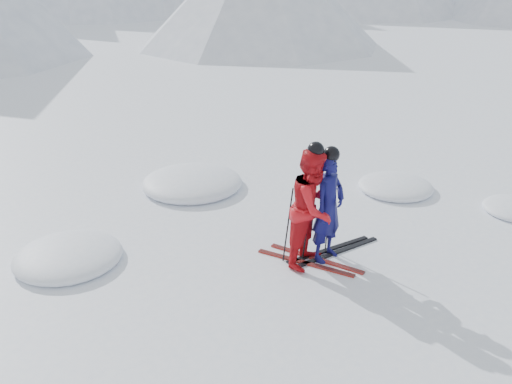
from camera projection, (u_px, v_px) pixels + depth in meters
ground at (362, 230)px, 9.94m from camera, size 160.00×160.00×0.00m
skier_blue at (328, 207)px, 8.67m from camera, size 0.76×0.60×1.84m
skier_red at (313, 208)px, 8.53m from camera, size 1.17×1.06×1.96m
pole_blue_left at (307, 226)px, 8.75m from camera, size 0.12×0.09×1.22m
pole_blue_right at (328, 215)px, 9.11m from camera, size 0.12×0.07×1.23m
pole_red_left at (288, 225)px, 8.69m from camera, size 0.13×0.10×1.30m
pole_red_right at (320, 218)px, 8.93m from camera, size 0.13×0.09×1.30m
ski_worn_left at (305, 263)px, 8.85m from camera, size 0.82×1.57×0.03m
ski_worn_right at (316, 259)px, 8.97m from camera, size 0.72×1.61×0.03m
ski_loose_a at (329, 250)px, 9.25m from camera, size 1.70×0.21×0.03m
ski_loose_b at (339, 251)px, 9.19m from camera, size 1.70×0.15×0.03m
snow_lumps at (237, 205)px, 10.97m from camera, size 9.33×6.52×0.48m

